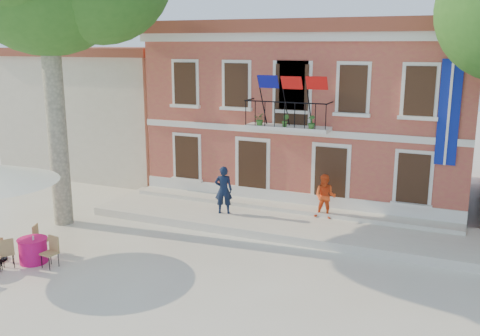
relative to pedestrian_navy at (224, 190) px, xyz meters
name	(u,v)px	position (x,y,z in m)	size (l,w,h in m)	color
ground	(168,259)	(0.02, -4.13, -1.21)	(90.00, 90.00, 0.00)	beige
main_building	(319,108)	(2.02, 5.86, 2.57)	(13.50, 9.59, 7.50)	#AF603F
neighbor_west	(121,106)	(-9.48, 6.87, 2.00)	(9.40, 9.40, 6.40)	beige
terrace	(276,221)	(2.02, 0.27, -1.06)	(14.00, 3.40, 0.30)	silver
pedestrian_navy	(224,190)	(0.00, 0.00, 0.00)	(0.67, 0.44, 1.83)	black
pedestrian_orange	(325,197)	(3.68, 0.93, -0.09)	(0.80, 0.63, 1.65)	#EB4D1B
cafe_table_3	(33,249)	(-3.67, -5.98, -0.78)	(1.73, 1.86, 0.95)	#C91280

